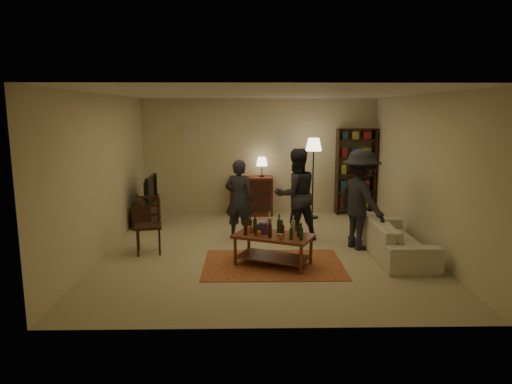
{
  "coord_description": "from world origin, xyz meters",
  "views": [
    {
      "loc": [
        -0.29,
        -7.78,
        2.42
      ],
      "look_at": [
        -0.14,
        0.1,
        1.01
      ],
      "focal_mm": 32.0,
      "sensor_mm": 36.0,
      "label": 1
    }
  ],
  "objects_px": {
    "coffee_table": "(273,239)",
    "tv_stand": "(147,207)",
    "dresser": "(252,195)",
    "person_left": "(239,199)",
    "person_by_sofa": "(361,200)",
    "sofa": "(395,238)",
    "person_right": "(296,195)",
    "bookshelf": "(355,171)",
    "floor_lamp": "(314,150)",
    "dining_chair": "(148,222)"
  },
  "relations": [
    {
      "from": "sofa",
      "to": "person_by_sofa",
      "type": "distance_m",
      "value": 0.87
    },
    {
      "from": "dresser",
      "to": "person_by_sofa",
      "type": "xyz_separation_m",
      "value": [
        1.89,
        -2.69,
        0.4
      ]
    },
    {
      "from": "dresser",
      "to": "person_left",
      "type": "xyz_separation_m",
      "value": [
        -0.25,
        -2.01,
        0.29
      ]
    },
    {
      "from": "coffee_table",
      "to": "dining_chair",
      "type": "bearing_deg",
      "value": 161.17
    },
    {
      "from": "bookshelf",
      "to": "dresser",
      "type": "bearing_deg",
      "value": -178.43
    },
    {
      "from": "tv_stand",
      "to": "person_left",
      "type": "relative_size",
      "value": 0.69
    },
    {
      "from": "person_left",
      "to": "floor_lamp",
      "type": "bearing_deg",
      "value": -118.86
    },
    {
      "from": "person_right",
      "to": "dresser",
      "type": "bearing_deg",
      "value": -87.57
    },
    {
      "from": "tv_stand",
      "to": "person_right",
      "type": "relative_size",
      "value": 0.61
    },
    {
      "from": "person_by_sofa",
      "to": "dining_chair",
      "type": "bearing_deg",
      "value": 68.17
    },
    {
      "from": "coffee_table",
      "to": "sofa",
      "type": "relative_size",
      "value": 0.66
    },
    {
      "from": "floor_lamp",
      "to": "person_left",
      "type": "bearing_deg",
      "value": -134.57
    },
    {
      "from": "person_by_sofa",
      "to": "tv_stand",
      "type": "bearing_deg",
      "value": 42.69
    },
    {
      "from": "person_by_sofa",
      "to": "floor_lamp",
      "type": "bearing_deg",
      "value": -11.89
    },
    {
      "from": "dining_chair",
      "to": "person_left",
      "type": "relative_size",
      "value": 0.67
    },
    {
      "from": "bookshelf",
      "to": "coffee_table",
      "type": "bearing_deg",
      "value": -120.42
    },
    {
      "from": "coffee_table",
      "to": "person_left",
      "type": "xyz_separation_m",
      "value": [
        -0.56,
        1.55,
        0.33
      ]
    },
    {
      "from": "sofa",
      "to": "person_by_sofa",
      "type": "bearing_deg",
      "value": 49.42
    },
    {
      "from": "dining_chair",
      "to": "floor_lamp",
      "type": "distance_m",
      "value": 4.17
    },
    {
      "from": "floor_lamp",
      "to": "sofa",
      "type": "distance_m",
      "value": 3.19
    },
    {
      "from": "coffee_table",
      "to": "dining_chair",
      "type": "distance_m",
      "value": 2.24
    },
    {
      "from": "person_left",
      "to": "dresser",
      "type": "bearing_deg",
      "value": -81.46
    },
    {
      "from": "bookshelf",
      "to": "person_left",
      "type": "height_order",
      "value": "bookshelf"
    },
    {
      "from": "person_left",
      "to": "coffee_table",
      "type": "bearing_deg",
      "value": 125.71
    },
    {
      "from": "sofa",
      "to": "person_by_sofa",
      "type": "height_order",
      "value": "person_by_sofa"
    },
    {
      "from": "dining_chair",
      "to": "dresser",
      "type": "relative_size",
      "value": 0.75
    },
    {
      "from": "coffee_table",
      "to": "dining_chair",
      "type": "relative_size",
      "value": 1.34
    },
    {
      "from": "dining_chair",
      "to": "person_by_sofa",
      "type": "height_order",
      "value": "person_by_sofa"
    },
    {
      "from": "dresser",
      "to": "sofa",
      "type": "distance_m",
      "value": 3.93
    },
    {
      "from": "coffee_table",
      "to": "tv_stand",
      "type": "height_order",
      "value": "tv_stand"
    },
    {
      "from": "bookshelf",
      "to": "person_by_sofa",
      "type": "height_order",
      "value": "bookshelf"
    },
    {
      "from": "tv_stand",
      "to": "floor_lamp",
      "type": "height_order",
      "value": "floor_lamp"
    },
    {
      "from": "coffee_table",
      "to": "floor_lamp",
      "type": "xyz_separation_m",
      "value": [
        1.07,
        3.21,
        1.12
      ]
    },
    {
      "from": "person_right",
      "to": "coffee_table",
      "type": "bearing_deg",
      "value": 52.22
    },
    {
      "from": "coffee_table",
      "to": "bookshelf",
      "type": "xyz_separation_m",
      "value": [
        2.13,
        3.62,
        0.6
      ]
    },
    {
      "from": "dresser",
      "to": "person_left",
      "type": "height_order",
      "value": "person_left"
    },
    {
      "from": "bookshelf",
      "to": "sofa",
      "type": "relative_size",
      "value": 0.97
    },
    {
      "from": "person_left",
      "to": "person_right",
      "type": "xyz_separation_m",
      "value": [
        1.07,
        -0.1,
        0.11
      ]
    },
    {
      "from": "dining_chair",
      "to": "person_right",
      "type": "xyz_separation_m",
      "value": [
        2.62,
        0.72,
        0.33
      ]
    },
    {
      "from": "bookshelf",
      "to": "floor_lamp",
      "type": "distance_m",
      "value": 1.24
    },
    {
      "from": "coffee_table",
      "to": "person_left",
      "type": "bearing_deg",
      "value": 110.01
    },
    {
      "from": "floor_lamp",
      "to": "dining_chair",
      "type": "bearing_deg",
      "value": -142.07
    },
    {
      "from": "dresser",
      "to": "bookshelf",
      "type": "height_order",
      "value": "bookshelf"
    },
    {
      "from": "bookshelf",
      "to": "sofa",
      "type": "distance_m",
      "value": 3.26
    },
    {
      "from": "sofa",
      "to": "person_right",
      "type": "bearing_deg",
      "value": 57.68
    },
    {
      "from": "coffee_table",
      "to": "tv_stand",
      "type": "bearing_deg",
      "value": 134.1
    },
    {
      "from": "coffee_table",
      "to": "person_right",
      "type": "xyz_separation_m",
      "value": [
        0.5,
        1.44,
        0.44
      ]
    },
    {
      "from": "person_by_sofa",
      "to": "coffee_table",
      "type": "bearing_deg",
      "value": 94.71
    },
    {
      "from": "person_left",
      "to": "sofa",
      "type": "bearing_deg",
      "value": 173.09
    },
    {
      "from": "tv_stand",
      "to": "bookshelf",
      "type": "xyz_separation_m",
      "value": [
        4.69,
        0.98,
        0.65
      ]
    }
  ]
}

